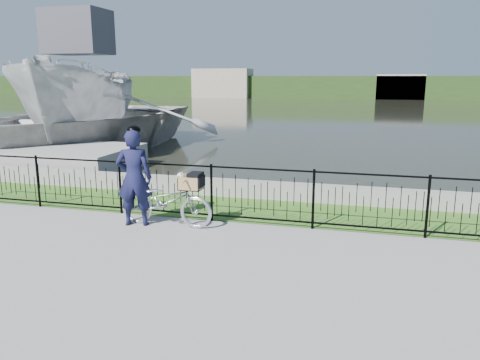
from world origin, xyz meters
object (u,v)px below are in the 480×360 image
(cyclist, at_px, (134,177))
(boat_near, at_px, (82,103))
(boat_far, at_px, (93,120))
(bicycle_rig, at_px, (167,201))

(cyclist, xyz_separation_m, boat_near, (-6.22, 7.90, 0.91))
(boat_far, bearing_deg, bicycle_rig, -51.05)
(boat_near, bearing_deg, bicycle_rig, -48.82)
(bicycle_rig, xyz_separation_m, boat_far, (-6.82, 8.44, 0.65))
(bicycle_rig, relative_size, boat_far, 0.16)
(cyclist, bearing_deg, boat_near, 128.19)
(bicycle_rig, relative_size, boat_near, 0.20)
(bicycle_rig, height_order, cyclist, cyclist)
(boat_near, bearing_deg, boat_far, 89.69)
(bicycle_rig, height_order, boat_near, boat_near)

